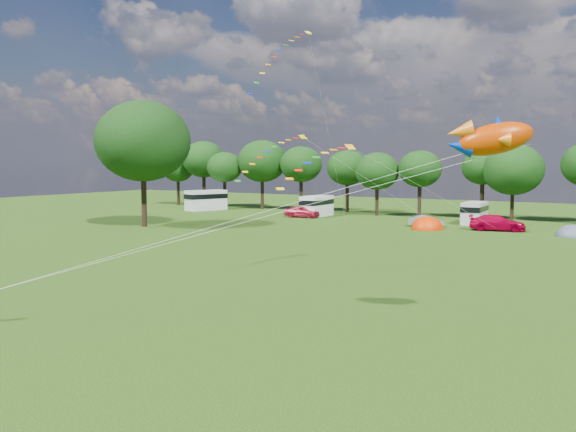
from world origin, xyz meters
The scene contains 15 objects.
ground_plane centered at (0.00, 0.00, 0.00)m, with size 180.00×180.00×0.00m, color black.
tree_line centered at (5.30, 54.99, 6.35)m, with size 102.98×10.98×10.27m.
big_tree centered at (-30.00, 28.00, 9.02)m, with size 10.00×10.00×13.28m.
car_a centered at (-21.08, 45.95, 0.75)m, with size 1.77×4.50×1.50m, color #B71C36.
car_b centered at (-4.46, 43.46, 0.60)m, with size 1.28×3.42×1.21m, color gray.
car_c centered at (2.91, 43.40, 0.79)m, with size 2.21×5.27×1.58m, color #B8002B.
campervan_a centered at (-38.37, 48.87, 1.51)m, with size 4.15×6.21×2.81m.
campervan_b centered at (-20.43, 48.46, 1.37)m, with size 2.26×5.22×2.55m.
campervan_c centered at (-0.89, 49.10, 1.30)m, with size 2.40×5.06×2.42m.
tent_orange centered at (-3.48, 41.04, 0.02)m, with size 3.32×3.63×2.60m.
tent_greyblue centered at (9.97, 42.01, 0.02)m, with size 2.90×3.18×2.16m.
fish_kite centered at (11.75, 3.79, 7.89)m, with size 3.55×2.26×1.87m.
streamer_kite_a centered at (-10.89, 25.29, 16.19)m, with size 3.19×5.52×5.73m.
streamer_kite_b centered at (-9.73, 22.10, 7.84)m, with size 4.14×4.67×3.79m.
streamer_kite_c centered at (-0.66, 13.18, 7.12)m, with size 3.08×4.98×2.80m.
Camera 1 is at (18.14, -21.81, 7.06)m, focal length 40.00 mm.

